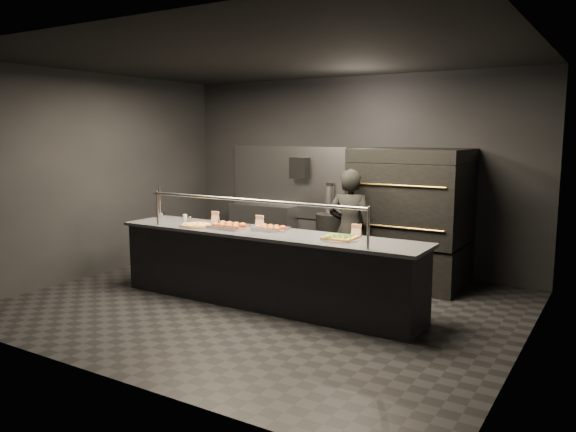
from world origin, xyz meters
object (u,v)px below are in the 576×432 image
at_px(fire_extinguisher, 329,199).
at_px(slider_tray_a, 229,226).
at_px(beer_tap, 160,208).
at_px(slider_tray_b, 271,228).
at_px(round_pizza, 196,225).
at_px(pizza_oven, 411,216).
at_px(trash_bin, 332,240).
at_px(service_counter, 265,268).
at_px(square_pizza, 340,238).
at_px(prep_shelf, 263,230).
at_px(towel_dispenser, 300,168).
at_px(worker, 350,230).

relative_size(fire_extinguisher, slider_tray_a, 1.01).
distance_m(beer_tap, slider_tray_b, 1.95).
bearing_deg(round_pizza, beer_tap, 161.11).
xyz_separation_m(pizza_oven, trash_bin, (-1.40, 0.31, -0.54)).
bearing_deg(trash_bin, fire_extinguisher, 127.89).
height_order(round_pizza, slider_tray_a, slider_tray_a).
bearing_deg(slider_tray_b, round_pizza, -165.29).
relative_size(service_counter, slider_tray_a, 8.17).
bearing_deg(beer_tap, square_pizza, -3.62).
xyz_separation_m(prep_shelf, trash_bin, (1.40, -0.11, -0.02)).
relative_size(towel_dispenser, worker, 0.21).
height_order(round_pizza, slider_tray_b, slider_tray_b).
bearing_deg(pizza_oven, slider_tray_b, -124.13).
distance_m(fire_extinguisher, beer_tap, 2.72).
xyz_separation_m(prep_shelf, round_pizza, (0.61, -2.45, 0.49)).
distance_m(towel_dispenser, worker, 2.11).
bearing_deg(prep_shelf, slider_tray_a, -65.58).
distance_m(round_pizza, slider_tray_a, 0.46).
distance_m(fire_extinguisher, worker, 1.63).
bearing_deg(fire_extinguisher, square_pizza, -60.17).
height_order(service_counter, towel_dispenser, towel_dispenser).
distance_m(prep_shelf, slider_tray_b, 2.76).
distance_m(slider_tray_a, square_pizza, 1.56).
relative_size(pizza_oven, trash_bin, 2.23).
xyz_separation_m(fire_extinguisher, slider_tray_b, (0.35, -2.27, -0.12)).
height_order(pizza_oven, slider_tray_b, pizza_oven).
xyz_separation_m(round_pizza, trash_bin, (0.79, 2.34, -0.51)).
distance_m(beer_tap, trash_bin, 2.74).
bearing_deg(worker, round_pizza, 28.90).
distance_m(service_counter, trash_bin, 2.22).
height_order(service_counter, prep_shelf, service_counter).
bearing_deg(slider_tray_a, pizza_oven, 47.81).
height_order(service_counter, fire_extinguisher, service_counter).
bearing_deg(service_counter, towel_dispenser, 110.63).
distance_m(pizza_oven, trash_bin, 1.53).
distance_m(towel_dispenser, slider_tray_a, 2.51).
height_order(pizza_oven, towel_dispenser, pizza_oven).
height_order(service_counter, trash_bin, service_counter).
bearing_deg(slider_tray_b, slider_tray_a, -164.66).
bearing_deg(round_pizza, square_pizza, 4.02).
height_order(service_counter, slider_tray_a, service_counter).
xyz_separation_m(pizza_oven, towel_dispenser, (-2.10, 0.49, 0.58)).
relative_size(towel_dispenser, trash_bin, 0.41).
bearing_deg(slider_tray_b, square_pizza, -6.61).
bearing_deg(slider_tray_a, round_pizza, -166.05).
distance_m(pizza_oven, fire_extinguisher, 1.63).
bearing_deg(fire_extinguisher, worker, -52.86).
distance_m(slider_tray_a, trash_bin, 2.31).
relative_size(pizza_oven, fire_extinguisher, 3.78).
xyz_separation_m(towel_dispenser, worker, (1.52, -1.27, -0.72)).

